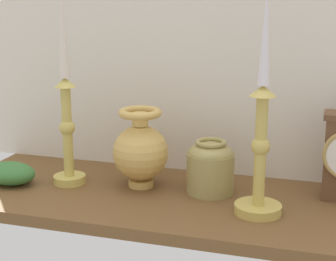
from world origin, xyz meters
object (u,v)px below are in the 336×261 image
Objects in this scene: candlestick_tall_left at (261,142)px; candlestick_tall_center at (66,110)px; brass_vase_bulbous at (141,150)px; brass_vase_jar at (210,166)px.

candlestick_tall_center is at bearing 173.39° from candlestick_tall_left.
candlestick_tall_left reaches higher than brass_vase_bulbous.
candlestick_tall_center is 2.63× the size of brass_vase_bulbous.
candlestick_tall_left is at bearing -16.07° from brass_vase_bulbous.
brass_vase_jar is at bearing 6.28° from candlestick_tall_center.
brass_vase_jar is (31.22, 3.43, -10.86)cm from candlestick_tall_center.
candlestick_tall_center is 18.25cm from brass_vase_bulbous.
candlestick_tall_center is 33.23cm from brass_vase_jar.
candlestick_tall_left is 2.50× the size of brass_vase_bulbous.
candlestick_tall_left is 42.85cm from candlestick_tall_center.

